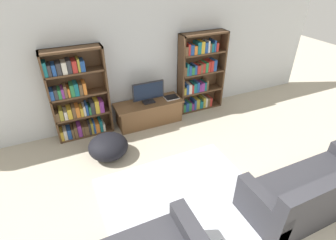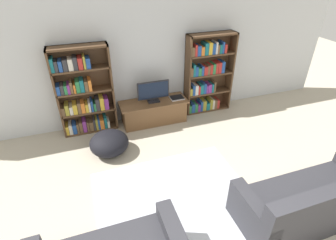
{
  "view_description": "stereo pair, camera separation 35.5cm",
  "coord_description": "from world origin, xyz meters",
  "px_view_note": "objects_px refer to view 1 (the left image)",
  "views": [
    {
      "loc": [
        -1.52,
        -0.6,
        3.04
      ],
      "look_at": [
        0.03,
        2.8,
        0.7
      ],
      "focal_mm": 28.0,
      "sensor_mm": 36.0,
      "label": 1
    },
    {
      "loc": [
        -1.19,
        -0.73,
        3.04
      ],
      "look_at": [
        0.03,
        2.8,
        0.7
      ],
      "focal_mm": 28.0,
      "sensor_mm": 36.0,
      "label": 2
    }
  ],
  "objects_px": {
    "laptop": "(171,97)",
    "television": "(148,92)",
    "bookshelf_right": "(199,74)",
    "beanbag_ottoman": "(108,146)",
    "couch_right_sofa": "(314,192)",
    "bookshelf_left": "(78,98)",
    "tv_stand": "(149,112)"
  },
  "relations": [
    {
      "from": "laptop",
      "to": "television",
      "type": "bearing_deg",
      "value": 178.73
    },
    {
      "from": "bookshelf_right",
      "to": "laptop",
      "type": "height_order",
      "value": "bookshelf_right"
    },
    {
      "from": "laptop",
      "to": "beanbag_ottoman",
      "type": "relative_size",
      "value": 0.41
    },
    {
      "from": "couch_right_sofa",
      "to": "beanbag_ottoman",
      "type": "xyz_separation_m",
      "value": [
        -2.34,
        2.28,
        -0.07
      ]
    },
    {
      "from": "bookshelf_left",
      "to": "beanbag_ottoman",
      "type": "xyz_separation_m",
      "value": [
        0.29,
        -0.89,
        -0.6
      ]
    },
    {
      "from": "tv_stand",
      "to": "couch_right_sofa",
      "type": "xyz_separation_m",
      "value": [
        1.28,
        -3.03,
        0.03
      ]
    },
    {
      "from": "laptop",
      "to": "beanbag_ottoman",
      "type": "xyz_separation_m",
      "value": [
        -1.56,
        -0.73,
        -0.29
      ]
    },
    {
      "from": "tv_stand",
      "to": "laptop",
      "type": "relative_size",
      "value": 4.94
    },
    {
      "from": "bookshelf_left",
      "to": "laptop",
      "type": "xyz_separation_m",
      "value": [
        1.85,
        -0.16,
        -0.31
      ]
    },
    {
      "from": "tv_stand",
      "to": "television",
      "type": "xyz_separation_m",
      "value": [
        0.0,
        -0.01,
        0.48
      ]
    },
    {
      "from": "bookshelf_right",
      "to": "tv_stand",
      "type": "bearing_deg",
      "value": -173.53
    },
    {
      "from": "beanbag_ottoman",
      "to": "laptop",
      "type": "bearing_deg",
      "value": 25.04
    },
    {
      "from": "tv_stand",
      "to": "television",
      "type": "distance_m",
      "value": 0.48
    },
    {
      "from": "television",
      "to": "beanbag_ottoman",
      "type": "height_order",
      "value": "television"
    },
    {
      "from": "tv_stand",
      "to": "couch_right_sofa",
      "type": "height_order",
      "value": "couch_right_sofa"
    },
    {
      "from": "bookshelf_left",
      "to": "television",
      "type": "distance_m",
      "value": 1.36
    },
    {
      "from": "beanbag_ottoman",
      "to": "tv_stand",
      "type": "bearing_deg",
      "value": 35.48
    },
    {
      "from": "tv_stand",
      "to": "couch_right_sofa",
      "type": "distance_m",
      "value": 3.29
    },
    {
      "from": "bookshelf_left",
      "to": "bookshelf_right",
      "type": "bearing_deg",
      "value": 0.0
    },
    {
      "from": "television",
      "to": "couch_right_sofa",
      "type": "xyz_separation_m",
      "value": [
        1.28,
        -3.02,
        -0.44
      ]
    },
    {
      "from": "bookshelf_right",
      "to": "tv_stand",
      "type": "height_order",
      "value": "bookshelf_right"
    },
    {
      "from": "bookshelf_right",
      "to": "couch_right_sofa",
      "type": "xyz_separation_m",
      "value": [
        0.03,
        -3.17,
        -0.57
      ]
    },
    {
      "from": "bookshelf_right",
      "to": "beanbag_ottoman",
      "type": "bearing_deg",
      "value": -158.82
    },
    {
      "from": "laptop",
      "to": "tv_stand",
      "type": "bearing_deg",
      "value": 177.48
    },
    {
      "from": "bookshelf_left",
      "to": "laptop",
      "type": "height_order",
      "value": "bookshelf_left"
    },
    {
      "from": "laptop",
      "to": "beanbag_ottoman",
      "type": "distance_m",
      "value": 1.75
    },
    {
      "from": "bookshelf_left",
      "to": "bookshelf_right",
      "type": "xyz_separation_m",
      "value": [
        2.6,
        0.0,
        0.04
      ]
    },
    {
      "from": "bookshelf_left",
      "to": "beanbag_ottoman",
      "type": "bearing_deg",
      "value": -71.96
    },
    {
      "from": "bookshelf_right",
      "to": "television",
      "type": "relative_size",
      "value": 2.64
    },
    {
      "from": "television",
      "to": "couch_right_sofa",
      "type": "relative_size",
      "value": 0.33
    },
    {
      "from": "bookshelf_right",
      "to": "television",
      "type": "bearing_deg",
      "value": -173.03
    },
    {
      "from": "bookshelf_left",
      "to": "couch_right_sofa",
      "type": "bearing_deg",
      "value": -50.34
    }
  ]
}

